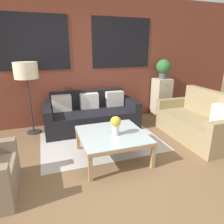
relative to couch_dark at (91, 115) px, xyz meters
name	(u,v)px	position (x,y,z in m)	size (l,w,h in m)	color
ground_plane	(120,180)	(-0.08, -1.95, -0.29)	(16.00, 16.00, 0.00)	brown
wall_back_brick	(81,61)	(-0.08, 0.49, 1.12)	(8.40, 0.09, 2.80)	brown
rug	(102,141)	(0.01, -0.77, -0.28)	(2.21, 1.50, 0.00)	#BCB7B2
couch_dark	(91,115)	(0.00, 0.00, 0.00)	(1.98, 0.88, 0.78)	black
settee_vintage	(198,123)	(1.83, -1.21, 0.02)	(0.80, 1.61, 0.92)	#99845B
coffee_table	(112,137)	(0.01, -1.38, 0.08)	(1.01, 1.01, 0.42)	silver
floor_lamp	(26,72)	(-1.22, 0.11, 0.96)	(0.45, 0.45, 1.44)	#2D2D2D
drawer_cabinet	(161,97)	(1.89, 0.21, 0.20)	(0.40, 0.41, 0.96)	#C6B793
potted_plant	(163,68)	(1.89, 0.21, 0.95)	(0.35, 0.35, 0.47)	#47474C
flower_vase	(116,124)	(0.05, -1.44, 0.31)	(0.16, 0.16, 0.30)	silver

